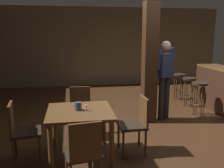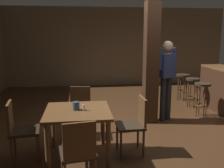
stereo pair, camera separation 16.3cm
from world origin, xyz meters
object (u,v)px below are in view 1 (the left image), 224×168
(dining_table, at_px, (80,118))
(napkin_cup, at_px, (78,106))
(bar_counter, at_px, (223,90))
(bar_stool_near, at_px, (199,91))
(chair_north, at_px, (80,109))
(bar_stool_far, at_px, (179,80))
(bar_stool_mid, at_px, (189,85))
(standing_person, at_px, (165,75))
(salt_shaker, at_px, (86,108))
(chair_east, at_px, (137,122))
(chair_south, at_px, (84,151))
(chair_west, at_px, (21,129))

(dining_table, relative_size, napkin_cup, 7.80)
(bar_counter, relative_size, bar_stool_near, 2.52)
(chair_north, relative_size, bar_counter, 0.46)
(bar_counter, height_order, bar_stool_far, bar_counter)
(bar_stool_mid, bearing_deg, bar_counter, -48.68)
(chair_north, height_order, standing_person, standing_person)
(salt_shaker, xyz_separation_m, bar_stool_mid, (2.81, 2.37, -0.23))
(chair_east, distance_m, bar_stool_mid, 3.05)
(dining_table, bearing_deg, chair_south, -89.58)
(chair_south, bearing_deg, bar_stool_far, 52.92)
(standing_person, distance_m, bar_stool_mid, 1.40)
(dining_table, xyz_separation_m, chair_east, (0.88, 0.04, -0.12))
(chair_south, bearing_deg, chair_north, 89.03)
(chair_west, distance_m, bar_stool_mid, 4.41)
(dining_table, xyz_separation_m, bar_stool_mid, (2.90, 2.33, -0.06))
(standing_person, height_order, bar_stool_far, standing_person)
(salt_shaker, height_order, bar_counter, bar_counter)
(chair_west, relative_size, bar_stool_near, 1.16)
(bar_counter, height_order, bar_stool_near, bar_counter)
(bar_stool_near, bearing_deg, dining_table, -149.99)
(chair_west, height_order, bar_stool_mid, chair_west)
(salt_shaker, relative_size, bar_counter, 0.05)
(chair_south, xyz_separation_m, chair_west, (-0.86, 0.86, 0.00))
(salt_shaker, xyz_separation_m, bar_stool_far, (2.85, 3.08, -0.23))
(dining_table, relative_size, standing_person, 0.56)
(salt_shaker, distance_m, standing_person, 2.35)
(chair_south, height_order, chair_north, same)
(bar_counter, bearing_deg, bar_stool_far, 111.04)
(chair_west, xyz_separation_m, bar_stool_far, (3.79, 3.02, 0.06))
(chair_west, height_order, standing_person, standing_person)
(dining_table, bearing_deg, salt_shaker, -25.14)
(bar_stool_near, bearing_deg, chair_north, -164.96)
(bar_stool_far, bearing_deg, bar_stool_mid, -93.02)
(chair_south, relative_size, bar_stool_far, 1.20)
(chair_west, xyz_separation_m, standing_person, (2.74, 1.44, 0.50))
(chair_east, xyz_separation_m, chair_north, (-0.85, 0.83, 0.00))
(dining_table, relative_size, bar_counter, 0.49)
(chair_east, bearing_deg, bar_counter, 32.88)
(chair_north, relative_size, bar_stool_far, 1.20)
(chair_south, bearing_deg, napkin_cup, 92.00)
(napkin_cup, distance_m, bar_stool_mid, 3.73)
(dining_table, xyz_separation_m, chair_south, (0.01, -0.84, -0.12))
(chair_south, xyz_separation_m, chair_north, (0.03, 1.71, 0.00))
(napkin_cup, relative_size, salt_shaker, 1.31)
(chair_east, height_order, chair_north, same)
(chair_south, bearing_deg, chair_east, 45.14)
(napkin_cup, height_order, bar_stool_near, napkin_cup)
(salt_shaker, bearing_deg, bar_stool_far, 47.22)
(dining_table, height_order, bar_counter, bar_counter)
(chair_east, distance_m, salt_shaker, 0.85)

